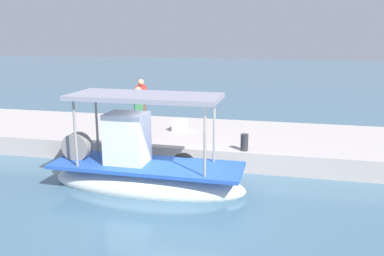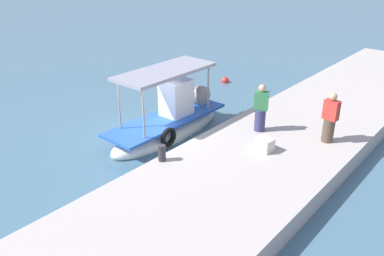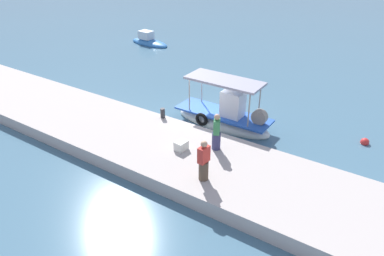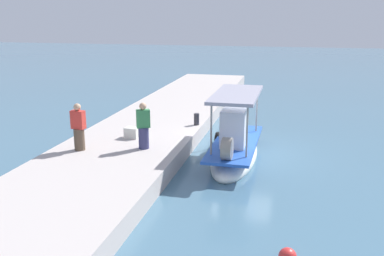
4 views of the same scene
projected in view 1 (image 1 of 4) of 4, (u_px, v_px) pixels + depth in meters
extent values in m
plane|color=#466C83|center=(183.00, 194.00, 10.84)|extent=(120.00, 120.00, 0.00)
cube|color=#B9AEA9|center=(212.00, 141.00, 14.95)|extent=(36.00, 4.77, 0.66)
ellipsoid|color=white|center=(147.00, 184.00, 11.23)|extent=(5.51, 1.68, 0.97)
cube|color=blue|center=(147.00, 165.00, 11.11)|extent=(5.29, 1.68, 0.10)
cube|color=white|center=(127.00, 140.00, 11.07)|extent=(1.11, 0.91, 1.49)
cylinder|color=gray|center=(75.00, 135.00, 10.71)|extent=(0.07, 0.07, 1.90)
cylinder|color=gray|center=(97.00, 125.00, 11.89)|extent=(0.07, 0.07, 1.90)
cylinder|color=gray|center=(205.00, 144.00, 9.91)|extent=(0.07, 0.07, 1.90)
cylinder|color=gray|center=(214.00, 132.00, 11.09)|extent=(0.07, 0.07, 1.90)
cube|color=#9795A6|center=(145.00, 97.00, 10.67)|extent=(4.03, 1.67, 0.12)
torus|color=black|center=(184.00, 165.00, 11.77)|extent=(0.74, 0.18, 0.74)
cylinder|color=gray|center=(77.00, 146.00, 11.49)|extent=(0.80, 0.36, 0.80)
cylinder|color=navy|center=(139.00, 124.00, 14.41)|extent=(0.52, 0.52, 0.81)
cube|color=#36824D|center=(138.00, 103.00, 14.24)|extent=(0.46, 0.56, 0.67)
sphere|color=tan|center=(138.00, 90.00, 14.13)|extent=(0.26, 0.26, 0.26)
cylinder|color=brown|center=(142.00, 111.00, 16.69)|extent=(0.43, 0.43, 0.81)
cube|color=red|center=(141.00, 94.00, 16.53)|extent=(0.32, 0.52, 0.67)
sphere|color=tan|center=(141.00, 82.00, 16.42)|extent=(0.26, 0.26, 0.26)
cylinder|color=#2D2D33|center=(244.00, 142.00, 12.49)|extent=(0.24, 0.24, 0.52)
cube|color=silver|center=(180.00, 125.00, 15.06)|extent=(0.50, 0.60, 0.43)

